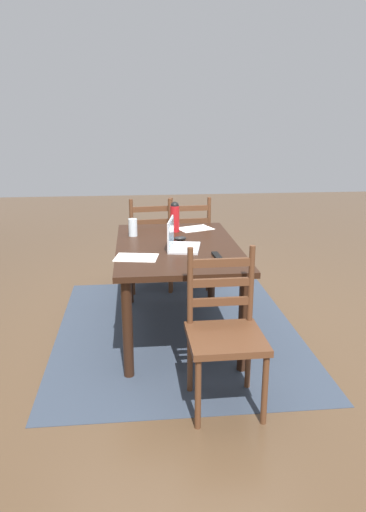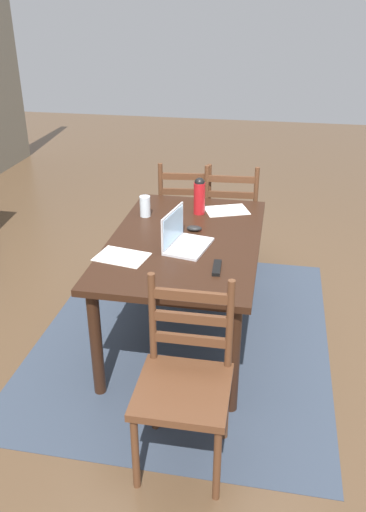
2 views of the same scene
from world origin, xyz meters
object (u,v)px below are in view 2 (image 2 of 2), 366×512
Objects in this scene: chair_left_near at (184,383)px; chair_right_near at (230,218)px; computer_mouse at (194,228)px; chair_right_far at (186,215)px; water_bottle at (199,195)px; dining_table at (185,251)px; drinking_glass at (145,206)px; tv_remote at (217,268)px; laptop at (182,238)px.

chair_right_near is (2.07, -0.00, 0.00)m from chair_left_near.
chair_right_far is at bearing 10.69° from computer_mouse.
dining_table is at bearing 177.18° from water_bottle.
drinking_glass is 0.85× the size of tv_remote.
drinking_glass is 0.91m from tv_remote.
chair_left_near is 0.72m from tv_remote.
dining_table is at bearing 0.55° from laptop.
water_bottle reaches higher than computer_mouse.
tv_remote is at bearing -135.80° from laptop.
chair_right_near is at bearing -9.31° from laptop.
laptop is at bearing 11.48° from chair_left_near.
laptop is 0.55m from drinking_glass.
tv_remote is at bearing -139.50° from drinking_glass.
chair_right_far is at bearing 10.13° from chair_left_near.
water_bottle reaches higher than laptop.
drinking_glass is at bearing 60.66° from computer_mouse.
computer_mouse is at bearing -16.06° from dining_table.
dining_table is at bearing -59.52° from tv_remote.
computer_mouse is 0.59× the size of tv_remote.
chair_right_near reaches higher than tv_remote.
computer_mouse is (-0.19, -0.37, -0.06)m from drinking_glass.
dining_table is 5.72× the size of water_bottle.
chair_left_near is (-1.03, -0.19, -0.18)m from dining_table.
chair_left_near is 2.66× the size of laptop.
drinking_glass is 1.44× the size of computer_mouse.
chair_left_near is at bearing -158.71° from drinking_glass.
computer_mouse is (-0.91, -0.22, 0.29)m from chair_right_far.
dining_table is 1.57× the size of chair_right_near.
chair_right_far reaches higher than tv_remote.
water_bottle reaches higher than drinking_glass.
laptop is 0.36m from tv_remote.
chair_left_near and chair_right_near have the same top height.
water_bottle is (-0.60, -0.20, 0.41)m from chair_right_far.
drinking_glass reaches higher than computer_mouse.
chair_right_far is 1.21m from laptop.
chair_left_near reaches higher than computer_mouse.
chair_right_far reaches higher than dining_table.
chair_right_far is 0.75m from water_bottle.
water_bottle is at bearing 164.32° from chair_right_near.
water_bottle is (1.46, 0.17, 0.41)m from chair_left_near.
drinking_glass is at bearing 47.14° from dining_table.
laptop is at bearing -49.00° from tv_remote.
chair_left_near reaches higher than dining_table.
dining_table is 4.17× the size of laptop.
water_bottle reaches higher than tv_remote.
chair_right_far is 2.66× the size of laptop.
laptop is at bearing -141.90° from drinking_glass.
drinking_glass is (-0.72, 0.16, 0.34)m from chair_right_far.
chair_left_near and chair_right_far have the same top height.
chair_right_near is (-0.00, -0.37, 0.00)m from chair_right_far.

